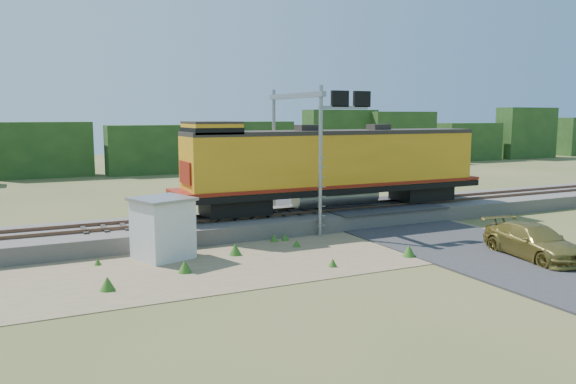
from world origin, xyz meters
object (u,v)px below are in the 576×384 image
locomotive (332,165)px  shed (163,228)px  signal_gantry (308,124)px  car (534,241)px

locomotive → shed: bearing=-160.3°
shed → signal_gantry: 10.01m
car → shed: bearing=162.8°
shed → signal_gantry: size_ratio=0.38×
shed → car: 15.80m
signal_gantry → car: signal_gantry is taller
shed → locomotive: bearing=0.5°
locomotive → signal_gantry: 3.05m
signal_gantry → car: (5.75, -9.83, -4.88)m
locomotive → shed: locomotive is taller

